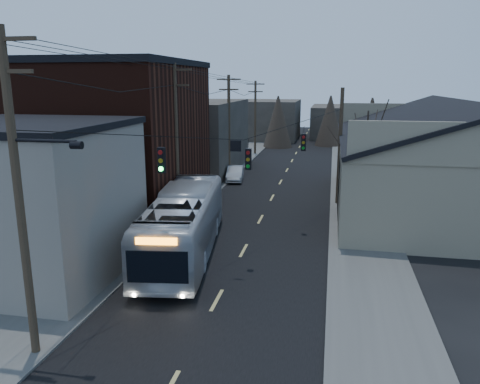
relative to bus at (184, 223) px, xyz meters
name	(u,v)px	position (x,y,z in m)	size (l,w,h in m)	color
road_surface	(278,187)	(2.97, 17.11, -1.69)	(9.00, 110.00, 0.02)	black
sidewalk_left	(206,183)	(-3.53, 17.11, -1.64)	(4.00, 110.00, 0.12)	#474744
sidewalk_right	(355,189)	(9.47, 17.11, -1.64)	(4.00, 110.00, 0.12)	#474744
building_clapboard	(30,203)	(-6.03, -3.89, 1.80)	(8.00, 8.00, 7.00)	gray
building_brick	(116,141)	(-7.03, 7.11, 3.30)	(10.00, 12.00, 10.00)	black
building_left_far	(192,136)	(-6.53, 23.11, 1.80)	(9.00, 14.00, 7.00)	#322D28
warehouse	(455,173)	(15.97, 12.11, 1.00)	(16.16, 20.60, 7.73)	gray
building_far_left	(266,120)	(-3.03, 52.11, 1.30)	(10.00, 12.00, 6.00)	#322D28
building_far_right	(349,121)	(9.97, 57.11, 0.80)	(12.00, 14.00, 5.00)	#322D28
bare_tree	(365,170)	(9.47, 7.11, 1.90)	(0.40, 0.40, 7.20)	black
utility_lines	(228,137)	(-0.14, 11.25, 3.25)	(11.24, 45.28, 10.50)	#382B1E
bus	(184,223)	(0.00, 0.00, 0.00)	(2.86, 12.22, 3.40)	#ABB0B8
parked_car	(235,174)	(-1.23, 18.96, -1.03)	(1.42, 4.06, 1.34)	#ACB0B4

